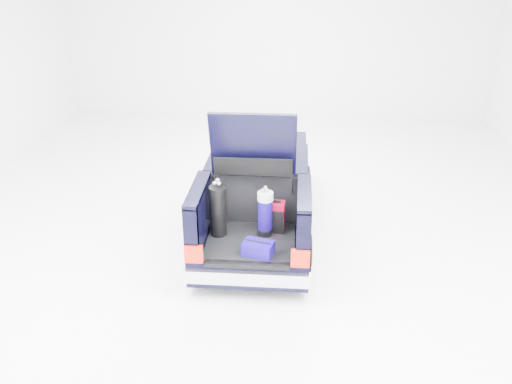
# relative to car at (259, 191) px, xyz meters

# --- Properties ---
(ground) EXTENTS (14.00, 14.00, 0.00)m
(ground) POSITION_rel_car_xyz_m (0.00, -0.11, -0.67)
(ground) COLOR white
(ground) RESTS_ON ground
(car) EXTENTS (1.87, 4.65, 2.47)m
(car) POSITION_rel_car_xyz_m (0.00, 0.00, 0.00)
(car) COLOR black
(car) RESTS_ON ground
(red_suitcase) EXTENTS (0.32, 0.22, 0.52)m
(red_suitcase) POSITION_rel_car_xyz_m (0.33, -1.30, 0.17)
(red_suitcase) COLOR maroon
(red_suitcase) RESTS_ON car
(black_golf_bag) EXTENTS (0.29, 0.33, 0.91)m
(black_golf_bag) POSITION_rel_car_xyz_m (-0.50, -1.48, 0.34)
(black_golf_bag) COLOR black
(black_golf_bag) RESTS_ON car
(blue_golf_bag) EXTENTS (0.31, 0.31, 0.80)m
(blue_golf_bag) POSITION_rel_car_xyz_m (0.20, -1.40, 0.29)
(blue_golf_bag) COLOR black
(blue_golf_bag) RESTS_ON car
(blue_duffel) EXTENTS (0.48, 0.38, 0.22)m
(blue_duffel) POSITION_rel_car_xyz_m (0.14, -2.01, 0.03)
(blue_duffel) COLOR #120466
(blue_duffel) RESTS_ON car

